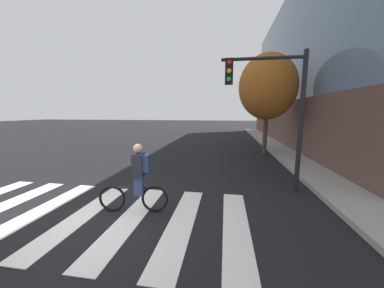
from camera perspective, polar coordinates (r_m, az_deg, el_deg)
name	(u,v)px	position (r m, az deg, el deg)	size (l,w,h in m)	color
ground_plane	(103,216)	(5.60, -23.23, -17.67)	(120.00, 120.00, 0.00)	black
crosswalk_stripes	(85,214)	(5.85, -27.36, -16.70)	(7.67, 3.53, 0.01)	silver
cyclist	(138,179)	(5.23, -14.68, -9.17)	(1.70, 0.39, 1.69)	black
traffic_light_near	(273,98)	(6.82, 21.45, 11.79)	(2.47, 0.28, 4.20)	black
fire_hydrant	(319,151)	(12.04, 31.55, -1.65)	(0.33, 0.22, 0.78)	gold
street_tree_near	(268,87)	(12.88, 20.07, 14.52)	(3.21, 3.21, 5.70)	#4C3823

